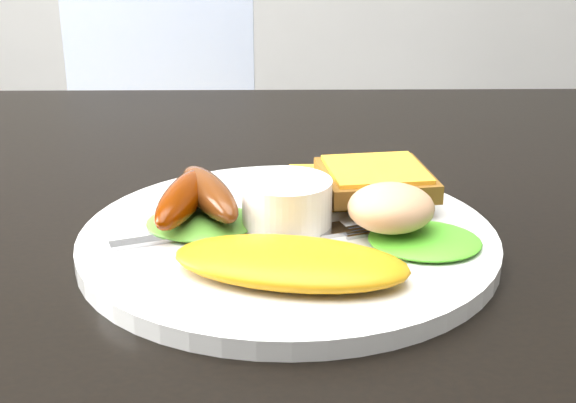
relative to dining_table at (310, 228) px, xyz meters
name	(u,v)px	position (x,y,z in m)	size (l,w,h in m)	color
dining_table	(310,228)	(0.00, 0.00, 0.00)	(1.20, 0.80, 0.04)	black
dining_chair	(154,171)	(-0.28, 0.96, -0.28)	(0.41, 0.41, 0.05)	tan
person	(166,2)	(-0.19, 0.58, 0.11)	(0.60, 0.40, 1.67)	#294A8C
plate	(288,241)	(-0.02, -0.08, 0.03)	(0.29, 0.29, 0.01)	white
lettuce_left	(201,222)	(-0.08, -0.07, 0.04)	(0.08, 0.07, 0.01)	#4A8628
lettuce_right	(425,240)	(0.07, -0.11, 0.04)	(0.08, 0.07, 0.01)	#38951B
omelette	(291,262)	(-0.02, -0.15, 0.04)	(0.15, 0.07, 0.02)	orange
sausage_a	(183,198)	(-0.09, -0.07, 0.05)	(0.03, 0.11, 0.03)	#6F1D00
sausage_b	(209,193)	(-0.08, -0.06, 0.05)	(0.03, 0.11, 0.03)	#5D2A16
ramekin	(287,205)	(-0.02, -0.07, 0.05)	(0.06, 0.06, 0.04)	white
toast_a	(331,188)	(0.02, -0.01, 0.04)	(0.07, 0.07, 0.01)	brown
toast_b	(375,180)	(0.05, -0.03, 0.05)	(0.08, 0.08, 0.01)	brown
potato_salad	(391,208)	(0.05, -0.10, 0.06)	(0.06, 0.06, 0.03)	beige
fork	(212,231)	(-0.07, -0.08, 0.03)	(0.14, 0.01, 0.00)	#ADAFB7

